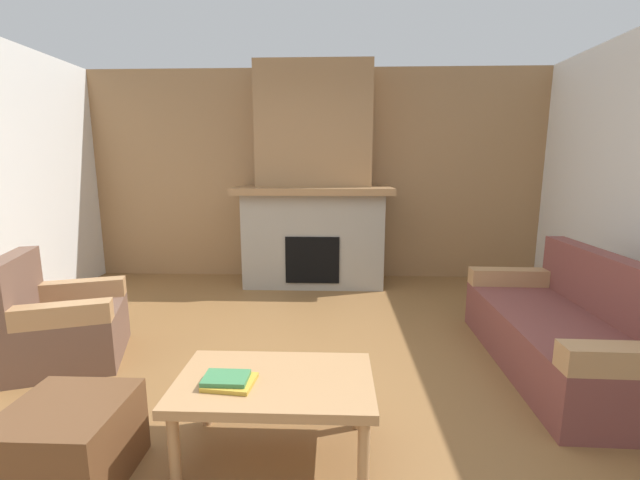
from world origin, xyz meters
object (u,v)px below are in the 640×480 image
(armchair, at_px, (60,325))
(ottoman, at_px, (69,444))
(coffee_table, at_px, (275,388))
(fireplace, at_px, (314,192))
(couch, at_px, (568,332))

(armchair, height_order, ottoman, armchair)
(armchair, relative_size, coffee_table, 0.97)
(fireplace, relative_size, coffee_table, 2.70)
(fireplace, bearing_deg, armchair, -129.22)
(armchair, height_order, coffee_table, armchair)
(fireplace, xyz_separation_m, coffee_table, (-0.03, -3.22, -0.79))
(coffee_table, relative_size, ottoman, 1.92)
(couch, distance_m, coffee_table, 2.26)
(ottoman, bearing_deg, armchair, 125.25)
(couch, relative_size, ottoman, 3.50)
(couch, distance_m, armchair, 3.82)
(couch, bearing_deg, ottoman, -157.50)
(armchair, xyz_separation_m, coffee_table, (1.80, -0.98, 0.08))
(armchair, distance_m, ottoman, 1.48)
(couch, bearing_deg, coffee_table, -153.66)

